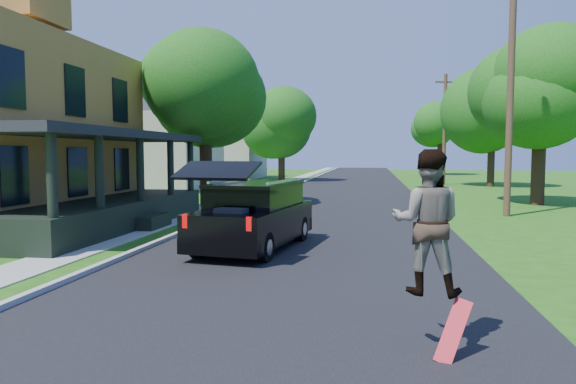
% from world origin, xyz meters
% --- Properties ---
extents(ground, '(140.00, 140.00, 0.00)m').
position_xyz_m(ground, '(0.00, 0.00, 0.00)').
color(ground, '#255310').
rests_on(ground, ground).
extents(street, '(8.00, 120.00, 0.02)m').
position_xyz_m(street, '(0.00, 20.00, 0.00)').
color(street, black).
rests_on(street, ground).
extents(curb, '(0.15, 120.00, 0.12)m').
position_xyz_m(curb, '(-4.05, 20.00, 0.00)').
color(curb, '#A6A6A1').
rests_on(curb, ground).
extents(sidewalk, '(1.30, 120.00, 0.03)m').
position_xyz_m(sidewalk, '(-5.60, 20.00, 0.00)').
color(sidewalk, gray).
rests_on(sidewalk, ground).
extents(front_walk, '(6.50, 1.20, 0.03)m').
position_xyz_m(front_walk, '(-9.50, 6.00, 0.00)').
color(front_walk, gray).
rests_on(front_walk, ground).
extents(neighbor_house_mid, '(12.78, 12.78, 8.30)m').
position_xyz_m(neighbor_house_mid, '(-13.50, 24.00, 4.19)').
color(neighbor_house_mid, '#BEB6A8').
rests_on(neighbor_house_mid, ground).
extents(neighbor_house_far, '(12.78, 12.78, 8.30)m').
position_xyz_m(neighbor_house_far, '(-13.50, 40.00, 4.19)').
color(neighbor_house_far, '#BEB6A8').
rests_on(neighbor_house_far, ground).
extents(black_suv, '(2.44, 4.98, 2.23)m').
position_xyz_m(black_suv, '(-1.40, 3.05, 0.85)').
color(black_suv, black).
rests_on(black_suv, ground).
extents(skateboarder, '(0.94, 0.78, 1.77)m').
position_xyz_m(skateboarder, '(2.17, -3.00, 1.56)').
color(skateboarder, black).
rests_on(skateboarder, ground).
extents(skateboard, '(0.49, 0.43, 0.72)m').
position_xyz_m(skateboard, '(2.46, -3.36, 0.31)').
color(skateboard, red).
rests_on(skateboard, ground).
extents(tree_left_mid, '(5.84, 5.51, 8.30)m').
position_xyz_m(tree_left_mid, '(-6.04, 13.20, 5.60)').
color(tree_left_mid, black).
rests_on(tree_left_mid, ground).
extents(tree_left_far, '(6.34, 6.09, 8.53)m').
position_xyz_m(tree_left_far, '(-6.46, 35.48, 5.43)').
color(tree_left_far, black).
rests_on(tree_left_far, ground).
extents(tree_right_near, '(5.83, 5.74, 8.63)m').
position_xyz_m(tree_right_near, '(9.14, 16.18, 5.66)').
color(tree_right_near, black).
rests_on(tree_right_near, ground).
extents(tree_right_mid, '(7.16, 7.26, 9.11)m').
position_xyz_m(tree_right_mid, '(10.08, 30.07, 5.98)').
color(tree_right_mid, black).
rests_on(tree_right_mid, ground).
extents(tree_right_far, '(5.72, 5.52, 9.02)m').
position_xyz_m(tree_right_far, '(9.07, 50.76, 6.01)').
color(tree_right_far, black).
rests_on(tree_right_far, ground).
extents(utility_pole_near, '(1.58, 0.26, 9.12)m').
position_xyz_m(utility_pole_near, '(6.63, 11.24, 4.70)').
color(utility_pole_near, '#3E2B1C').
rests_on(utility_pole_near, ground).
extents(utility_pole_far, '(1.60, 0.50, 8.48)m').
position_xyz_m(utility_pole_far, '(7.00, 31.75, 4.38)').
color(utility_pole_far, '#3E2B1C').
rests_on(utility_pole_far, ground).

